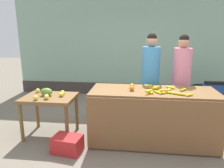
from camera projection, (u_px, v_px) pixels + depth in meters
The scene contains 12 objects.
ground_plane at pixel (130, 139), 3.67m from camera, with size 24.00×24.00×0.00m, color #756B5B.
market_wall_back at pixel (134, 37), 6.03m from camera, with size 7.09×0.23×3.51m.
fruit_stall_counter at pixel (152, 116), 3.51m from camera, with size 2.07×0.82×0.91m.
side_table_wooden at pixel (50, 102), 3.69m from camera, with size 0.91×0.67×0.75m.
banana_bunch_pile at pixel (163, 90), 3.30m from camera, with size 0.72×0.52×0.07m.
orange_pile at pixel (132, 87), 3.48m from camera, with size 0.08×0.29×0.08m.
mango_papaya_pile at pixel (48, 93), 3.65m from camera, with size 0.63×0.55×0.14m.
vendor_woman_blue_shirt at pixel (150, 81), 4.03m from camera, with size 0.34×0.34×1.84m.
vendor_woman_pink_shirt at pixel (181, 82), 3.99m from camera, with size 0.34×0.34×1.82m.
parked_motorcycle at pixel (218, 94), 5.00m from camera, with size 1.60×0.18×0.88m.
produce_crate at pixel (67, 144), 3.26m from camera, with size 0.44×0.32×0.26m, color red.
produce_sack at pixel (98, 107), 4.52m from camera, with size 0.36×0.30×0.55m, color maroon.
Camera 1 is at (0.09, -3.35, 1.82)m, focal length 33.15 mm.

